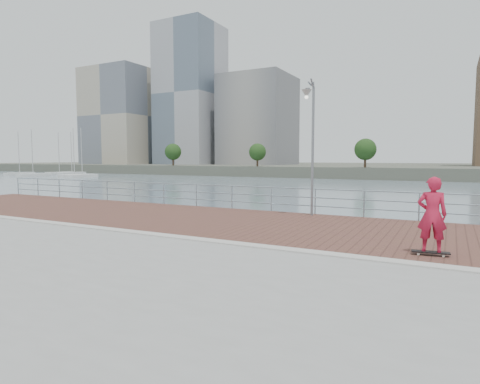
% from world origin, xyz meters
% --- Properties ---
extents(water, '(400.00, 400.00, 0.00)m').
position_xyz_m(water, '(0.00, 0.00, -2.00)').
color(water, slate).
rests_on(water, ground).
extents(seawall, '(40.00, 24.00, 2.00)m').
position_xyz_m(seawall, '(0.00, -5.00, -1.00)').
color(seawall, gray).
rests_on(seawall, ground).
extents(brick_lane, '(40.00, 6.80, 0.02)m').
position_xyz_m(brick_lane, '(0.00, 3.60, 0.01)').
color(brick_lane, brown).
rests_on(brick_lane, seawall).
extents(curb, '(40.00, 0.40, 0.06)m').
position_xyz_m(curb, '(0.00, 0.00, 0.03)').
color(curb, '#B7B5AD').
rests_on(curb, seawall).
extents(far_shore, '(320.00, 95.00, 2.50)m').
position_xyz_m(far_shore, '(0.00, 122.50, -0.75)').
color(far_shore, '#4C5142').
rests_on(far_shore, ground).
extents(guardrail, '(39.06, 0.06, 1.13)m').
position_xyz_m(guardrail, '(0.00, 7.00, 0.69)').
color(guardrail, '#8C9EA8').
rests_on(guardrail, brick_lane).
extents(street_lamp, '(0.39, 1.14, 5.37)m').
position_xyz_m(street_lamp, '(1.04, 6.11, 3.82)').
color(street_lamp, gray).
rests_on(street_lamp, brick_lane).
extents(skateboard, '(0.89, 0.33, 0.10)m').
position_xyz_m(skateboard, '(5.80, 1.11, 0.10)').
color(skateboard, black).
rests_on(skateboard, brick_lane).
extents(skateboarder, '(0.73, 0.53, 1.87)m').
position_xyz_m(skateboarder, '(5.80, 1.11, 1.04)').
color(skateboarder, '#BB1937').
rests_on(skateboarder, skateboard).
extents(marina, '(26.76, 18.53, 11.35)m').
position_xyz_m(marina, '(-81.54, 57.51, -1.48)').
color(marina, silver).
rests_on(marina, water).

